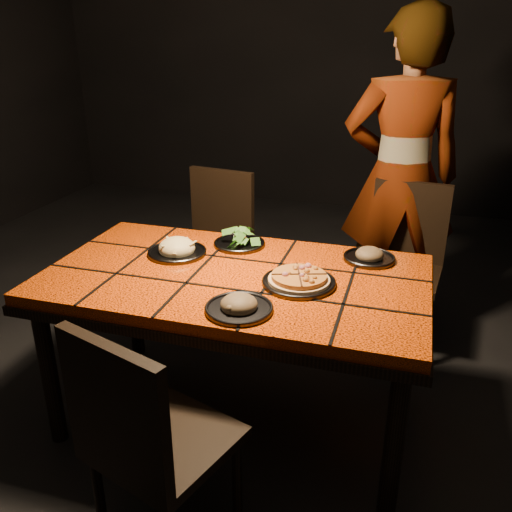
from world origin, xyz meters
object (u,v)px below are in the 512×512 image
(chair_far_right, at_px, (404,255))
(diner, at_px, (401,177))
(chair_near, at_px, (145,437))
(plate_pizza, at_px, (299,280))
(chair_far_left, at_px, (215,237))
(dining_table, at_px, (235,290))
(plate_pasta, at_px, (177,249))

(chair_far_right, relative_size, diner, 0.50)
(chair_near, distance_m, plate_pizza, 0.85)
(chair_far_right, distance_m, diner, 0.45)
(chair_far_left, bearing_deg, dining_table, -55.32)
(dining_table, xyz_separation_m, plate_pasta, (-0.32, 0.12, 0.10))
(dining_table, height_order, plate_pasta, plate_pasta)
(dining_table, distance_m, plate_pasta, 0.36)
(chair_far_left, relative_size, diner, 0.50)
(dining_table, height_order, chair_near, chair_near)
(dining_table, relative_size, diner, 0.88)
(chair_far_left, xyz_separation_m, plate_pasta, (0.12, -0.79, 0.24))
(chair_far_left, distance_m, chair_far_right, 1.12)
(dining_table, relative_size, plate_pasta, 6.02)
(diner, bearing_deg, plate_pasta, 35.33)
(dining_table, relative_size, chair_far_left, 1.74)
(chair_far_right, distance_m, plate_pizza, 1.08)
(dining_table, distance_m, chair_far_left, 1.03)
(chair_far_right, xyz_separation_m, diner, (-0.07, 0.22, 0.39))
(chair_far_left, bearing_deg, chair_near, -67.78)
(dining_table, bearing_deg, diner, 62.56)
(chair_near, xyz_separation_m, diner, (0.64, 1.95, 0.40))
(chair_near, bearing_deg, chair_far_left, -57.88)
(chair_near, relative_size, plate_pasta, 3.38)
(chair_near, height_order, chair_far_right, chair_far_right)
(plate_pizza, xyz_separation_m, plate_pasta, (-0.61, 0.15, 0.01))
(dining_table, bearing_deg, plate_pizza, -5.50)
(chair_near, distance_m, chair_far_left, 1.74)
(plate_pasta, bearing_deg, chair_far_right, 39.60)
(plate_pasta, bearing_deg, dining_table, -21.00)
(dining_table, xyz_separation_m, chair_far_left, (-0.45, 0.91, -0.14))
(diner, bearing_deg, plate_pizza, 61.89)
(dining_table, relative_size, plate_pizza, 5.14)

